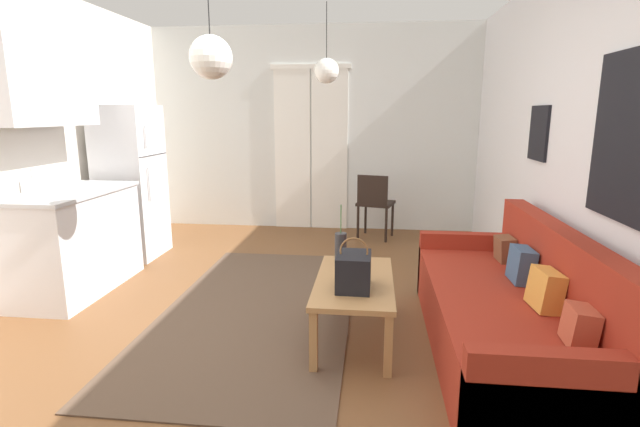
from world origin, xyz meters
name	(u,v)px	position (x,y,z in m)	size (l,w,h in m)	color
ground_plane	(252,345)	(0.00, 0.00, -0.05)	(4.94, 7.30, 0.10)	brown
wall_back	(313,130)	(0.00, 3.40, 1.33)	(4.54, 0.13, 2.69)	silver
wall_right	(610,150)	(2.22, 0.00, 1.35)	(0.12, 6.90, 2.69)	silver
area_rug	(259,308)	(-0.07, 0.51, 0.01)	(1.48, 2.94, 0.01)	brown
couch	(513,315)	(1.75, -0.01, 0.27)	(0.84, 2.16, 0.85)	maroon
coffee_table	(354,287)	(0.71, 0.11, 0.38)	(0.53, 1.05, 0.44)	#B27F4C
bamboo_vase	(341,248)	(0.59, 0.46, 0.55)	(0.09, 0.09, 0.46)	#2D2D33
handbag	(354,271)	(0.71, -0.07, 0.56)	(0.22, 0.29, 0.35)	black
refrigerator	(131,182)	(-1.80, 1.82, 0.82)	(0.58, 0.64, 1.64)	white
kitchen_counter	(66,202)	(-1.83, 0.75, 0.81)	(0.64, 1.25, 2.13)	silver
accent_chair	(375,202)	(0.85, 2.82, 0.48)	(0.51, 0.50, 0.82)	black
pendant_lamp_near	(211,57)	(-0.26, 0.16, 1.92)	(0.29, 0.29, 0.91)	black
pendant_lamp_far	(327,71)	(0.31, 2.17, 2.00)	(0.26, 0.26, 0.82)	black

